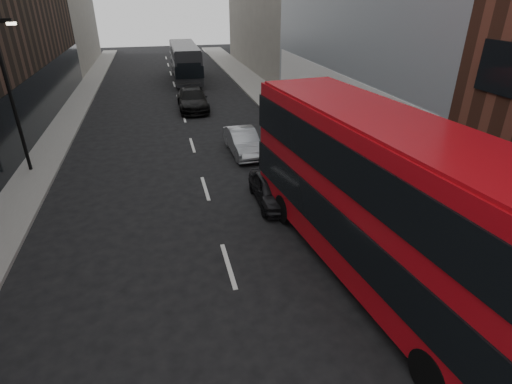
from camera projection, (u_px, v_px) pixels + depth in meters
sidewalk_right at (287, 113)px, 29.60m from camera, size 3.00×80.00×0.15m
sidewalk_left at (63, 129)px, 26.29m from camera, size 2.00×80.00×0.15m
building_left_far at (61, 8)px, 46.08m from camera, size 5.00×20.00×13.00m
street_lamp at (11, 89)px, 18.32m from camera, size 1.06×0.22×7.00m
red_bus at (383, 196)px, 11.61m from camera, size 4.38×12.88×5.11m
grey_bus at (185, 61)px, 40.14m from camera, size 2.68×10.92×3.51m
car_a at (272, 189)px, 17.03m from camera, size 1.49×3.64×1.24m
car_b at (243, 142)px, 22.22m from camera, size 1.62×4.23×1.38m
car_c at (192, 99)px, 30.61m from camera, size 2.26×5.42×1.57m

